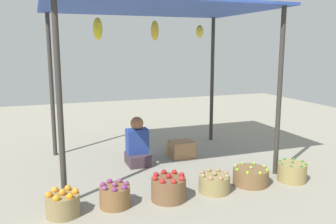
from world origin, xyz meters
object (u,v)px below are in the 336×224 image
(vendor_person, at_px, (138,146))
(wooden_crate_near_vendor, at_px, (178,148))
(basket_oranges, at_px, (63,204))
(basket_limes, at_px, (251,176))
(basket_red_apples, at_px, (169,188))
(basket_green_chilies, at_px, (292,172))
(basket_potatoes, at_px, (214,183))
(wooden_crate_stacked_rear, at_px, (182,149))
(basket_purple_onions, at_px, (115,196))

(vendor_person, distance_m, wooden_crate_near_vendor, 0.89)
(basket_oranges, height_order, basket_limes, basket_oranges)
(vendor_person, bearing_deg, basket_limes, -48.27)
(basket_limes, bearing_deg, vendor_person, 131.73)
(basket_limes, bearing_deg, basket_red_apples, -176.03)
(basket_green_chilies, bearing_deg, vendor_person, 141.43)
(basket_red_apples, relative_size, basket_green_chilies, 1.09)
(basket_red_apples, distance_m, basket_potatoes, 0.65)
(basket_red_apples, xyz_separation_m, basket_potatoes, (0.65, 0.03, -0.03))
(vendor_person, height_order, wooden_crate_near_vendor, vendor_person)
(vendor_person, height_order, wooden_crate_stacked_rear, vendor_person)
(basket_red_apples, distance_m, wooden_crate_near_vendor, 1.94)
(basket_red_apples, relative_size, wooden_crate_stacked_rear, 1.10)
(vendor_person, xyz_separation_m, basket_purple_onions, (-0.68, -1.43, -0.16))
(vendor_person, xyz_separation_m, wooden_crate_near_vendor, (0.82, 0.28, -0.19))
(basket_red_apples, xyz_separation_m, basket_limes, (1.25, 0.09, -0.04))
(basket_purple_onions, xyz_separation_m, basket_green_chilies, (2.53, -0.05, -0.00))
(basket_red_apples, xyz_separation_m, wooden_crate_near_vendor, (0.83, 1.75, -0.04))
(basket_red_apples, height_order, basket_potatoes, basket_red_apples)
(vendor_person, relative_size, basket_oranges, 2.07)
(basket_purple_onions, relative_size, basket_limes, 0.74)
(wooden_crate_near_vendor, bearing_deg, basket_potatoes, -95.89)
(vendor_person, distance_m, basket_oranges, 1.94)
(basket_red_apples, height_order, wooden_crate_stacked_rear, basket_red_apples)
(basket_purple_onions, xyz_separation_m, wooden_crate_stacked_rear, (1.49, 1.53, 0.01))
(wooden_crate_near_vendor, bearing_deg, basket_oranges, -140.41)
(vendor_person, distance_m, basket_purple_onions, 1.59)
(basket_purple_onions, bearing_deg, basket_oranges, -178.04)
(basket_oranges, relative_size, basket_limes, 0.77)
(basket_oranges, xyz_separation_m, wooden_crate_stacked_rear, (2.09, 1.55, 0.01))
(basket_purple_onions, relative_size, basket_red_apples, 0.84)
(basket_red_apples, bearing_deg, wooden_crate_stacked_rear, 62.40)
(wooden_crate_near_vendor, bearing_deg, wooden_crate_stacked_rear, -92.23)
(basket_limes, xyz_separation_m, basket_green_chilies, (0.62, -0.09, 0.02))
(basket_purple_onions, distance_m, wooden_crate_near_vendor, 2.27)
(basket_purple_onions, bearing_deg, basket_red_apples, -3.31)
(basket_purple_onions, bearing_deg, basket_potatoes, -0.55)
(basket_green_chilies, bearing_deg, wooden_crate_near_vendor, 120.53)
(basket_potatoes, distance_m, wooden_crate_stacked_rear, 1.55)
(basket_potatoes, height_order, basket_limes, basket_potatoes)
(wooden_crate_near_vendor, relative_size, wooden_crate_stacked_rear, 1.02)
(basket_oranges, distance_m, basket_limes, 2.51)
(basket_green_chilies, bearing_deg, basket_oranges, 179.52)
(vendor_person, distance_m, basket_potatoes, 1.59)
(basket_limes, xyz_separation_m, wooden_crate_near_vendor, (-0.42, 1.66, -0.01))
(basket_green_chilies, relative_size, wooden_crate_stacked_rear, 1.01)
(basket_oranges, relative_size, basket_purple_onions, 1.04)
(basket_limes, bearing_deg, basket_green_chilies, -8.67)
(basket_red_apples, height_order, basket_green_chilies, basket_red_apples)
(vendor_person, bearing_deg, basket_purple_onions, -115.33)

